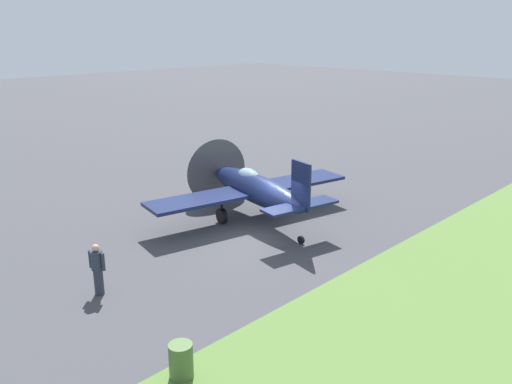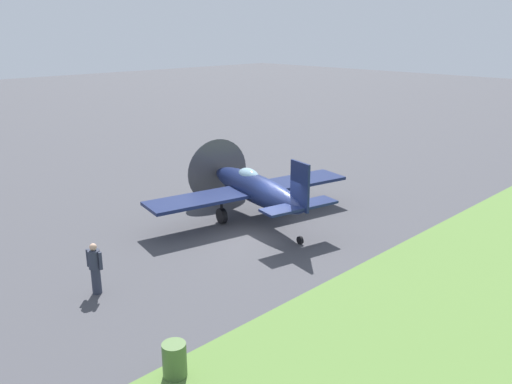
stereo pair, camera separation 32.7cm
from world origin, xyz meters
The scene contains 4 objects.
ground_plane centered at (0.00, 0.00, 0.00)m, with size 160.00×160.00×0.00m, color #424247.
airplane_lead centered at (1.08, 2.08, 1.46)m, with size 9.85×7.86×3.49m.
ground_crew_chief centered at (-7.37, 0.69, 0.91)m, with size 0.38×0.60×1.73m.
fuel_drum centered at (-8.11, -4.56, 0.45)m, with size 0.60×0.60×0.90m, color #476633.
Camera 1 is at (-14.70, -13.65, 8.21)m, focal length 37.07 mm.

